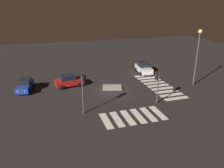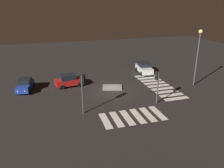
{
  "view_description": "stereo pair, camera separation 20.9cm",
  "coord_description": "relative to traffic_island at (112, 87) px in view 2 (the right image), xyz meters",
  "views": [
    {
      "loc": [
        -8.12,
        -26.07,
        11.16
      ],
      "look_at": [
        0.0,
        0.0,
        1.0
      ],
      "focal_mm": 35.92,
      "sensor_mm": 36.0,
      "label": 1
    },
    {
      "loc": [
        -7.92,
        -26.13,
        11.16
      ],
      "look_at": [
        0.0,
        0.0,
        1.0
      ],
      "focal_mm": 35.92,
      "sensor_mm": 36.0,
      "label": 2
    }
  ],
  "objects": [
    {
      "name": "ground_plane",
      "position": [
        -0.37,
        -1.08,
        -0.09
      ],
      "size": [
        80.0,
        80.0,
        0.0
      ],
      "primitive_type": "plane",
      "color": "black"
    },
    {
      "name": "traffic_island",
      "position": [
        0.0,
        0.0,
        0.0
      ],
      "size": [
        3.04,
        2.61,
        0.18
      ],
      "color": "gray",
      "rests_on": "ground"
    },
    {
      "name": "car_white",
      "position": [
        6.93,
        4.93,
        0.8
      ],
      "size": [
        2.27,
        4.29,
        1.81
      ],
      "rotation": [
        0.0,
        0.0,
        -1.67
      ],
      "color": "silver",
      "rests_on": "ground"
    },
    {
      "name": "car_blue",
      "position": [
        -11.23,
        2.44,
        0.7
      ],
      "size": [
        2.26,
        3.9,
        1.62
      ],
      "rotation": [
        0.0,
        0.0,
        -1.76
      ],
      "color": "#1E389E",
      "rests_on": "ground"
    },
    {
      "name": "car_red",
      "position": [
        -5.51,
        2.35,
        0.75
      ],
      "size": [
        4.07,
        2.24,
        1.7
      ],
      "rotation": [
        0.0,
        0.0,
        0.14
      ],
      "color": "red",
      "rests_on": "ground"
    },
    {
      "name": "traffic_light_east",
      "position": [
        3.41,
        -6.01,
        2.82
      ],
      "size": [
        0.54,
        0.53,
        3.84
      ],
      "rotation": [
        0.0,
        0.0,
        2.23
      ],
      "color": "#47474C",
      "rests_on": "ground"
    },
    {
      "name": "traffic_light_south",
      "position": [
        -4.98,
        -6.05,
        3.12
      ],
      "size": [
        0.54,
        0.53,
        4.24
      ],
      "rotation": [
        0.0,
        0.0,
        0.82
      ],
      "color": "#47474C",
      "rests_on": "ground"
    },
    {
      "name": "street_lamp",
      "position": [
        11.3,
        -2.26,
        5.15
      ],
      "size": [
        0.56,
        0.56,
        7.69
      ],
      "color": "#47474C",
      "rests_on": "ground"
    },
    {
      "name": "crosswalk_near",
      "position": [
        -0.37,
        -8.36,
        -0.08
      ],
      "size": [
        6.45,
        3.2,
        0.02
      ],
      "color": "silver",
      "rests_on": "ground"
    },
    {
      "name": "crosswalk_side",
      "position": [
        6.43,
        -1.08,
        -0.08
      ],
      "size": [
        3.2,
        9.9,
        0.02
      ],
      "color": "silver",
      "rests_on": "ground"
    }
  ]
}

